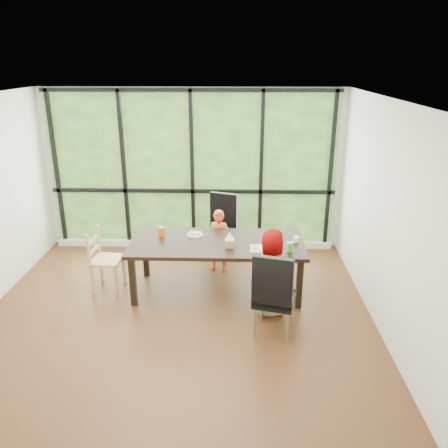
{
  "coord_description": "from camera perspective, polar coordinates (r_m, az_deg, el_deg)",
  "views": [
    {
      "loc": [
        0.75,
        -5.08,
        3.12
      ],
      "look_at": [
        0.58,
        0.47,
        1.05
      ],
      "focal_mm": 35.76,
      "sensor_mm": 36.0,
      "label": 1
    }
  ],
  "objects": [
    {
      "name": "ground",
      "position": [
        6.01,
        -5.83,
        -10.96
      ],
      "size": [
        5.0,
        5.0,
        0.0
      ],
      "primitive_type": "plane",
      "color": "black",
      "rests_on": "ground"
    },
    {
      "name": "back_wall",
      "position": [
        7.58,
        -4.04,
        6.89
      ],
      "size": [
        5.0,
        0.0,
        5.0
      ],
      "primitive_type": "plane",
      "rotation": [
        1.57,
        0.0,
        0.0
      ],
      "color": "silver",
      "rests_on": "ground"
    },
    {
      "name": "foliage_backdrop",
      "position": [
        7.56,
        -4.05,
        6.85
      ],
      "size": [
        4.8,
        0.02,
        2.65
      ],
      "primitive_type": "cube",
      "color": "#224C19",
      "rests_on": "back_wall"
    },
    {
      "name": "window_mullions",
      "position": [
        7.52,
        -4.08,
        6.78
      ],
      "size": [
        4.8,
        0.06,
        2.65
      ],
      "primitive_type": null,
      "color": "black",
      "rests_on": "back_wall"
    },
    {
      "name": "window_sill",
      "position": [
        7.89,
        -3.88,
        -2.5
      ],
      "size": [
        4.8,
        0.12,
        0.1
      ],
      "primitive_type": "cube",
      "color": "silver",
      "rests_on": "ground"
    },
    {
      "name": "dining_table",
      "position": [
        6.29,
        -0.89,
        -5.44
      ],
      "size": [
        2.43,
        1.15,
        0.75
      ],
      "primitive_type": "cube",
      "rotation": [
        0.0,
        0.0,
        0.03
      ],
      "color": "black",
      "rests_on": "ground"
    },
    {
      "name": "chair_window_leather",
      "position": [
        7.19,
        -0.55,
        -0.58
      ],
      "size": [
        0.58,
        0.58,
        1.08
      ],
      "primitive_type": "cube",
      "rotation": [
        0.0,
        0.0,
        -0.32
      ],
      "color": "black",
      "rests_on": "ground"
    },
    {
      "name": "chair_interior_leather",
      "position": [
        5.32,
        6.5,
        -8.74
      ],
      "size": [
        0.56,
        0.56,
        1.08
      ],
      "primitive_type": "cube",
      "rotation": [
        0.0,
        0.0,
        2.89
      ],
      "color": "black",
      "rests_on": "ground"
    },
    {
      "name": "chair_end_beech",
      "position": [
        6.52,
        -14.75,
        -4.48
      ],
      "size": [
        0.43,
        0.45,
        0.9
      ],
      "primitive_type": "cube",
      "rotation": [
        0.0,
        0.0,
        1.5
      ],
      "color": "tan",
      "rests_on": "ground"
    },
    {
      "name": "child_toddler",
      "position": [
        6.83,
        -0.65,
        -2.2
      ],
      "size": [
        0.41,
        0.32,
        0.99
      ],
      "primitive_type": "imported",
      "rotation": [
        0.0,
        0.0,
        -0.26
      ],
      "color": "#D2441B",
      "rests_on": "ground"
    },
    {
      "name": "child_older",
      "position": [
        5.67,
        6.02,
        -6.29
      ],
      "size": [
        0.6,
        0.42,
        1.16
      ],
      "primitive_type": "imported",
      "rotation": [
        0.0,
        0.0,
        3.24
      ],
      "color": "slate",
      "rests_on": "ground"
    },
    {
      "name": "placemat",
      "position": [
        5.94,
        5.18,
        -3.15
      ],
      "size": [
        0.39,
        0.28,
        0.01
      ],
      "primitive_type": "cube",
      "color": "tan",
      "rests_on": "dining_table"
    },
    {
      "name": "plate_far",
      "position": [
        6.37,
        -3.72,
        -1.38
      ],
      "size": [
        0.22,
        0.22,
        0.01
      ],
      "primitive_type": "cylinder",
      "color": "white",
      "rests_on": "dining_table"
    },
    {
      "name": "plate_near",
      "position": [
        5.93,
        5.47,
        -3.16
      ],
      "size": [
        0.22,
        0.22,
        0.01
      ],
      "primitive_type": "cylinder",
      "color": "white",
      "rests_on": "dining_table"
    },
    {
      "name": "orange_cup",
      "position": [
        6.36,
        -8.0,
        -0.99
      ],
      "size": [
        0.09,
        0.09,
        0.14
      ],
      "primitive_type": "cylinder",
      "color": "#D56800",
      "rests_on": "dining_table"
    },
    {
      "name": "green_cup",
      "position": [
        5.87,
        8.42,
        -2.93
      ],
      "size": [
        0.08,
        0.08,
        0.13
      ],
      "primitive_type": "cylinder",
      "color": "#3FD531",
      "rests_on": "dining_table"
    },
    {
      "name": "white_mug",
      "position": [
        6.2,
        9.19,
        -1.95
      ],
      "size": [
        0.08,
        0.08,
        0.08
      ],
      "primitive_type": "cylinder",
      "color": "white",
      "rests_on": "dining_table"
    },
    {
      "name": "tissue_box",
      "position": [
        5.96,
        0.74,
        -2.46
      ],
      "size": [
        0.12,
        0.12,
        0.11
      ],
      "primitive_type": "cube",
      "color": "tan",
      "rests_on": "dining_table"
    },
    {
      "name": "crepe_rolls_far",
      "position": [
        6.36,
        -3.73,
        -1.17
      ],
      "size": [
        0.2,
        0.12,
        0.04
      ],
      "primitive_type": null,
      "color": "tan",
      "rests_on": "plate_far"
    },
    {
      "name": "crepe_rolls_near",
      "position": [
        5.92,
        5.48,
        -2.94
      ],
      "size": [
        0.15,
        0.12,
        0.04
      ],
      "primitive_type": null,
      "color": "tan",
      "rests_on": "plate_near"
    },
    {
      "name": "straw_white",
      "position": [
        6.32,
        -8.05,
        -0.07
      ],
      "size": [
        0.01,
        0.04,
        0.2
      ],
      "primitive_type": "cylinder",
      "rotation": [
        0.14,
        0.0,
        0.0
      ],
      "color": "white",
      "rests_on": "orange_cup"
    },
    {
      "name": "straw_pink",
      "position": [
        5.83,
        8.47,
        -1.98
      ],
      "size": [
        0.01,
        0.04,
        0.2
      ],
      "primitive_type": "cylinder",
      "rotation": [
        0.14,
        0.0,
        0.0
      ],
      "color": "pink",
      "rests_on": "green_cup"
    },
    {
      "name": "tissue",
      "position": [
        5.92,
        0.75,
        -1.5
      ],
      "size": [
        0.12,
        0.12,
        0.11
      ],
      "primitive_type": "cone",
      "color": "white",
      "rests_on": "tissue_box"
    }
  ]
}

